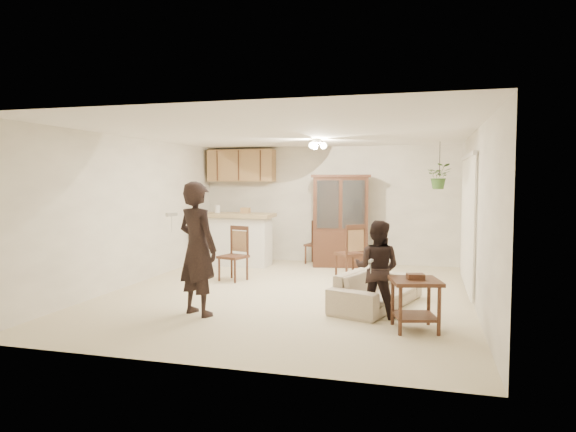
% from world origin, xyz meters
% --- Properties ---
extents(floor, '(6.50, 6.50, 0.00)m').
position_xyz_m(floor, '(0.00, 0.00, 0.00)').
color(floor, beige).
rests_on(floor, ground).
extents(ceiling, '(5.50, 6.50, 0.02)m').
position_xyz_m(ceiling, '(0.00, 0.00, 2.50)').
color(ceiling, white).
rests_on(ceiling, wall_back).
extents(wall_back, '(5.50, 0.02, 2.50)m').
position_xyz_m(wall_back, '(0.00, 3.25, 1.25)').
color(wall_back, white).
rests_on(wall_back, ground).
extents(wall_front, '(5.50, 0.02, 2.50)m').
position_xyz_m(wall_front, '(0.00, -3.25, 1.25)').
color(wall_front, white).
rests_on(wall_front, ground).
extents(wall_left, '(0.02, 6.50, 2.50)m').
position_xyz_m(wall_left, '(-2.75, 0.00, 1.25)').
color(wall_left, white).
rests_on(wall_left, ground).
extents(wall_right, '(0.02, 6.50, 2.50)m').
position_xyz_m(wall_right, '(2.75, 0.00, 1.25)').
color(wall_right, white).
rests_on(wall_right, ground).
extents(breakfast_bar, '(1.60, 0.55, 1.00)m').
position_xyz_m(breakfast_bar, '(-1.85, 2.35, 0.50)').
color(breakfast_bar, white).
rests_on(breakfast_bar, floor).
extents(bar_top, '(1.75, 0.70, 0.08)m').
position_xyz_m(bar_top, '(-1.85, 2.35, 1.05)').
color(bar_top, tan).
rests_on(bar_top, breakfast_bar).
extents(upper_cabinets, '(1.50, 0.34, 0.70)m').
position_xyz_m(upper_cabinets, '(-1.90, 3.07, 2.10)').
color(upper_cabinets, '#9A6B43').
rests_on(upper_cabinets, wall_back).
extents(vertical_blinds, '(0.06, 2.30, 2.10)m').
position_xyz_m(vertical_blinds, '(2.71, 0.90, 1.10)').
color(vertical_blinds, white).
rests_on(vertical_blinds, wall_right).
extents(ceiling_fixture, '(0.36, 0.36, 0.20)m').
position_xyz_m(ceiling_fixture, '(0.20, 1.20, 2.40)').
color(ceiling_fixture, beige).
rests_on(ceiling_fixture, ceiling).
extents(hanging_plant, '(0.43, 0.37, 0.48)m').
position_xyz_m(hanging_plant, '(2.30, 2.40, 1.85)').
color(hanging_plant, '#396026').
rests_on(hanging_plant, ceiling).
extents(plant_cord, '(0.01, 0.01, 0.65)m').
position_xyz_m(plant_cord, '(2.30, 2.40, 2.17)').
color(plant_cord, black).
rests_on(plant_cord, ceiling).
extents(sofa, '(1.30, 2.01, 0.73)m').
position_xyz_m(sofa, '(1.43, -0.45, 0.37)').
color(sofa, '#EDE5C3').
rests_on(sofa, floor).
extents(adult, '(0.78, 0.66, 1.80)m').
position_xyz_m(adult, '(-0.82, -1.52, 0.90)').
color(adult, black).
rests_on(adult, floor).
extents(child, '(0.74, 0.62, 1.35)m').
position_xyz_m(child, '(1.47, -0.98, 0.68)').
color(child, black).
rests_on(child, floor).
extents(china_hutch, '(1.26, 0.66, 1.89)m').
position_xyz_m(china_hutch, '(0.37, 2.76, 0.93)').
color(china_hutch, '#3C1F16').
rests_on(china_hutch, floor).
extents(side_table, '(0.68, 0.68, 0.68)m').
position_xyz_m(side_table, '(1.97, -1.49, 0.32)').
color(side_table, '#3C1F16').
rests_on(side_table, floor).
extents(chair_bar, '(0.53, 0.53, 0.96)m').
position_xyz_m(chair_bar, '(-1.21, 0.76, 0.27)').
color(chair_bar, '#3C1F16').
rests_on(chair_bar, floor).
extents(chair_hutch_left, '(0.48, 0.48, 0.91)m').
position_xyz_m(chair_hutch_left, '(-0.18, 2.97, 0.26)').
color(chair_hutch_left, '#3C1F16').
rests_on(chair_hutch_left, floor).
extents(chair_hutch_right, '(0.62, 0.62, 0.99)m').
position_xyz_m(chair_hutch_right, '(0.75, 1.55, 0.28)').
color(chair_hutch_right, '#3C1F16').
rests_on(chair_hutch_right, floor).
extents(controller_adult, '(0.11, 0.16, 0.05)m').
position_xyz_m(controller_adult, '(-0.99, -1.90, 1.35)').
color(controller_adult, white).
rests_on(controller_adult, adult).
extents(controller_child, '(0.05, 0.11, 0.03)m').
position_xyz_m(controller_child, '(1.42, -1.26, 0.77)').
color(controller_child, white).
rests_on(controller_child, child).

